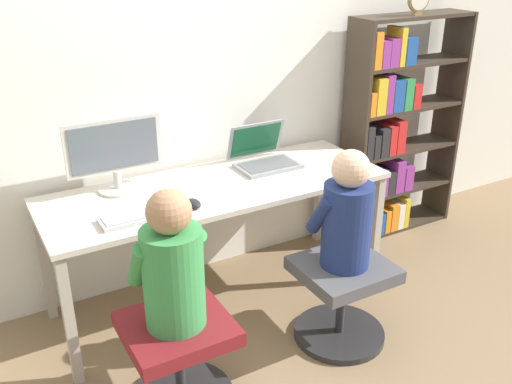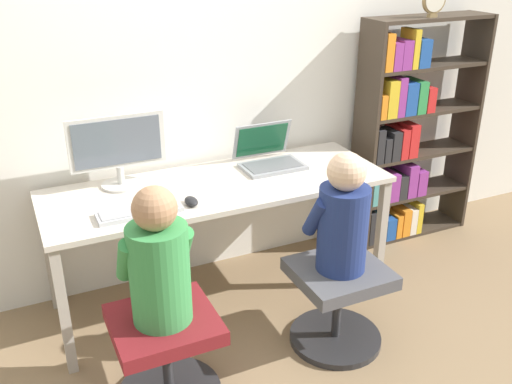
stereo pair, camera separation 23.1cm
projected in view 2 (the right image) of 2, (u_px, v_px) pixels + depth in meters
ground_plane at (244, 326)px, 3.22m from camera, size 14.00×14.00×0.00m
wall_back at (190, 71)px, 3.31m from camera, size 10.00×0.05×2.60m
desk at (219, 195)px, 3.23m from camera, size 1.94×0.68×0.74m
desktop_monitor at (118, 150)px, 3.09m from camera, size 0.52×0.22×0.41m
laptop at (269, 157)px, 3.44m from camera, size 0.37×0.31×0.25m
keyboard at (140, 212)px, 2.85m from camera, size 0.42×0.14×0.03m
computer_mouse_by_keyboard at (191, 201)px, 2.94m from camera, size 0.06×0.11×0.04m
office_chair_left at (166, 352)px, 2.62m from camera, size 0.50×0.50×0.46m
office_chair_right at (338, 299)px, 3.01m from camera, size 0.50×0.50×0.46m
person_at_monitor at (159, 262)px, 2.43m from camera, size 0.32×0.29×0.64m
person_at_laptop at (343, 218)px, 2.81m from camera, size 0.31×0.28×0.63m
bookshelf at (404, 140)px, 3.91m from camera, size 0.90×0.26×1.55m
desk_clock at (434, 0)px, 3.52m from camera, size 0.17×0.03×0.19m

